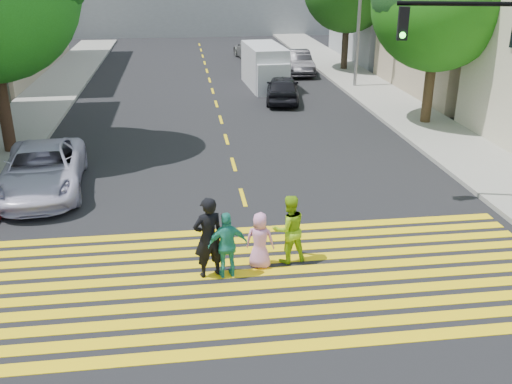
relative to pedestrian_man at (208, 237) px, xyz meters
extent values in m
plane|color=black|center=(1.25, -1.58, -0.96)|extent=(120.00, 120.00, 0.00)
cube|color=gray|center=(-7.25, 20.42, -0.88)|extent=(3.00, 40.00, 0.15)
cube|color=gray|center=(9.75, 13.42, -0.88)|extent=(3.00, 60.00, 0.15)
cube|color=maroon|center=(-5.65, 4.42, -0.88)|extent=(0.20, 8.00, 0.16)
cube|color=yellow|center=(1.25, -2.78, -0.95)|extent=(13.40, 0.35, 0.01)
cube|color=yellow|center=(1.25, -2.23, -0.95)|extent=(13.40, 0.35, 0.01)
cube|color=yellow|center=(1.25, -1.68, -0.95)|extent=(13.40, 0.35, 0.01)
cube|color=yellow|center=(1.25, -1.13, -0.95)|extent=(13.40, 0.35, 0.01)
cube|color=yellow|center=(1.25, -0.58, -0.95)|extent=(13.40, 0.35, 0.01)
cube|color=yellow|center=(1.25, -0.03, -0.95)|extent=(13.40, 0.35, 0.01)
cube|color=yellow|center=(1.25, 0.52, -0.95)|extent=(13.40, 0.35, 0.01)
cube|color=yellow|center=(1.25, 1.07, -0.95)|extent=(13.40, 0.35, 0.01)
cube|color=yellow|center=(1.25, 1.62, -0.95)|extent=(13.40, 0.35, 0.01)
cube|color=yellow|center=(1.25, 2.17, -0.95)|extent=(13.40, 0.35, 0.01)
cube|color=yellow|center=(1.25, 4.42, -0.95)|extent=(0.12, 1.40, 0.01)
cube|color=yellow|center=(1.25, 7.42, -0.95)|extent=(0.12, 1.40, 0.01)
cube|color=yellow|center=(1.25, 10.42, -0.95)|extent=(0.12, 1.40, 0.01)
cube|color=yellow|center=(1.25, 13.42, -0.95)|extent=(0.12, 1.40, 0.01)
cube|color=yellow|center=(1.25, 16.42, -0.95)|extent=(0.12, 1.40, 0.01)
cube|color=yellow|center=(1.25, 19.42, -0.95)|extent=(0.12, 1.40, 0.01)
cube|color=yellow|center=(1.25, 22.42, -0.95)|extent=(0.12, 1.40, 0.01)
cube|color=yellow|center=(1.25, 25.42, -0.95)|extent=(0.12, 1.40, 0.01)
cube|color=yellow|center=(1.25, 28.42, -0.95)|extent=(0.12, 1.40, 0.01)
cube|color=yellow|center=(1.25, 31.42, -0.95)|extent=(0.12, 1.40, 0.01)
cube|color=yellow|center=(1.25, 34.42, -0.95)|extent=(0.12, 1.40, 0.01)
cube|color=yellow|center=(1.25, 37.42, -0.95)|extent=(0.12, 1.40, 0.01)
cylinder|color=#331B13|center=(-6.74, 9.63, 0.68)|extent=(0.51, 0.51, 3.28)
cylinder|color=#332510|center=(9.93, 11.44, 0.46)|extent=(0.45, 0.45, 2.84)
sphere|color=#225D0E|center=(9.93, 11.44, 4.02)|extent=(5.67, 5.67, 5.34)
cylinder|color=black|center=(9.92, 24.29, 0.49)|extent=(0.42, 0.42, 2.90)
imported|color=black|center=(0.00, 0.00, 0.00)|extent=(0.80, 0.65, 1.91)
imported|color=#87BE16|center=(1.90, 0.44, -0.12)|extent=(0.93, 0.79, 1.67)
imported|color=pink|center=(1.19, 0.25, -0.28)|extent=(0.75, 0.60, 1.35)
imported|color=teal|center=(0.41, -0.09, -0.18)|extent=(0.95, 0.49, 1.56)
imported|color=#BBB5D1|center=(-4.76, 5.72, -0.25)|extent=(2.77, 5.27, 1.41)
imported|color=black|center=(4.56, 16.40, -0.29)|extent=(2.22, 4.15, 1.34)
imported|color=#979797|center=(4.72, 29.60, -0.26)|extent=(2.59, 5.00, 1.39)
imported|color=black|center=(6.76, 23.65, -0.24)|extent=(1.59, 4.37, 1.43)
cube|color=silver|center=(4.19, 20.19, 0.18)|extent=(2.08, 4.65, 2.28)
cube|color=silver|center=(4.31, 18.19, -0.14)|extent=(1.79, 1.19, 1.64)
cylinder|color=black|center=(3.56, 18.51, -0.64)|extent=(0.26, 0.65, 0.64)
cylinder|color=black|center=(5.01, 18.59, -0.64)|extent=(0.26, 0.65, 0.64)
cylinder|color=black|center=(3.37, 21.79, -0.64)|extent=(0.26, 0.65, 0.64)
cylinder|color=black|center=(4.82, 21.87, -0.64)|extent=(0.26, 0.65, 0.64)
cylinder|color=black|center=(7.12, 2.99, 4.64)|extent=(3.91, 1.09, 0.12)
cube|color=black|center=(5.37, 3.43, 4.14)|extent=(0.32, 0.32, 0.84)
sphere|color=#36F532|center=(5.34, 3.29, 3.86)|extent=(0.19, 0.19, 0.16)
camera|label=1|loc=(-0.43, -11.30, 5.71)|focal=40.00mm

